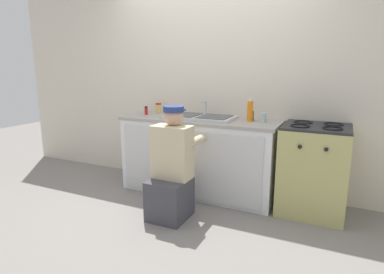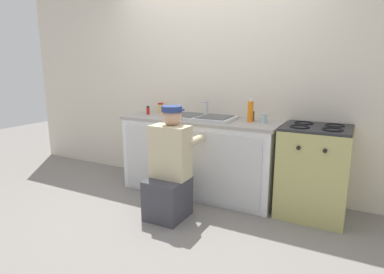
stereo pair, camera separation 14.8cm
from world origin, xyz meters
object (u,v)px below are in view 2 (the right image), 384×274
at_px(condiment_jar, 161,108).
at_px(spice_bottle_pepper, 253,116).
at_px(stove_range, 314,171).
at_px(sink_double_basin, 200,117).
at_px(spice_bottle_red, 148,110).
at_px(plumber_person, 169,172).
at_px(water_glass, 264,118).
at_px(soap_bottle_orange, 250,111).

bearing_deg(condiment_jar, spice_bottle_pepper, -2.13).
bearing_deg(stove_range, sink_double_basin, 179.90).
bearing_deg(spice_bottle_pepper, spice_bottle_red, -173.84).
xyz_separation_m(plumber_person, spice_bottle_pepper, (0.56, 0.83, 0.48)).
xyz_separation_m(sink_double_basin, condiment_jar, (-0.65, 0.17, 0.05)).
relative_size(water_glass, spice_bottle_red, 0.95).
relative_size(condiment_jar, spice_bottle_red, 1.22).
relative_size(water_glass, soap_bottle_orange, 0.40).
relative_size(plumber_person, spice_bottle_red, 10.52).
height_order(water_glass, soap_bottle_orange, soap_bottle_orange).
bearing_deg(water_glass, condiment_jar, 175.45).
distance_m(plumber_person, soap_bottle_orange, 1.09).
relative_size(plumber_person, soap_bottle_orange, 4.42).
distance_m(sink_double_basin, condiment_jar, 0.67).
relative_size(sink_double_basin, stove_range, 0.87).
bearing_deg(sink_double_basin, plumber_person, -88.75).
distance_m(sink_double_basin, spice_bottle_red, 0.71).
bearing_deg(soap_bottle_orange, spice_bottle_pepper, 86.86).
height_order(sink_double_basin, spice_bottle_red, sink_double_basin).
distance_m(spice_bottle_red, soap_bottle_orange, 1.29).
relative_size(sink_double_basin, plumber_person, 0.72).
distance_m(sink_double_basin, plumber_person, 0.84).
bearing_deg(plumber_person, sink_double_basin, 91.25).
xyz_separation_m(condiment_jar, spice_bottle_pepper, (1.23, -0.05, -0.01)).
xyz_separation_m(plumber_person, water_glass, (0.71, 0.76, 0.48)).
bearing_deg(spice_bottle_pepper, plumber_person, -124.28).
height_order(plumber_person, soap_bottle_orange, soap_bottle_orange).
relative_size(sink_double_basin, water_glass, 8.00).
height_order(sink_double_basin, water_glass, sink_double_basin).
distance_m(stove_range, spice_bottle_pepper, 0.85).
bearing_deg(condiment_jar, water_glass, -4.55).
xyz_separation_m(stove_range, condiment_jar, (-1.91, 0.17, 0.50)).
xyz_separation_m(stove_range, plumber_person, (-1.25, -0.70, 0.00)).
distance_m(stove_range, condiment_jar, 1.99).
bearing_deg(soap_bottle_orange, sink_double_basin, -175.12).
height_order(sink_double_basin, spice_bottle_pepper, sink_double_basin).
bearing_deg(spice_bottle_pepper, condiment_jar, 177.87).
relative_size(sink_double_basin, soap_bottle_orange, 3.20).
xyz_separation_m(stove_range, soap_bottle_orange, (-0.69, 0.05, 0.55)).
height_order(condiment_jar, spice_bottle_red, condiment_jar).
distance_m(condiment_jar, spice_bottle_red, 0.20).
height_order(water_glass, spice_bottle_pepper, spice_bottle_pepper).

